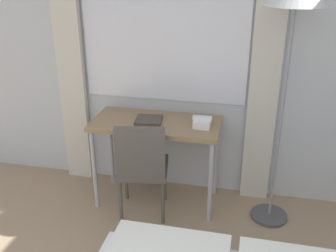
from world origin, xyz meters
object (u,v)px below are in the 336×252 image
(desk_chair, at_px, (142,165))
(telephone, at_px, (202,122))
(desk, at_px, (156,130))
(standing_lamp, at_px, (295,11))
(book, at_px, (149,120))

(desk_chair, xyz_separation_m, telephone, (0.44, 0.23, 0.31))
(desk, bearing_deg, desk_chair, -103.16)
(standing_lamp, relative_size, telephone, 12.48)
(desk, relative_size, book, 4.53)
(desk, bearing_deg, standing_lamp, -2.75)
(desk_chair, height_order, telephone, desk_chair)
(desk, relative_size, standing_lamp, 0.55)
(desk, height_order, standing_lamp, standing_lamp)
(book, bearing_deg, telephone, -1.41)
(desk_chair, height_order, standing_lamp, standing_lamp)
(desk_chair, relative_size, standing_lamp, 0.45)
(standing_lamp, bearing_deg, desk_chair, -169.11)
(desk_chair, distance_m, telephone, 0.59)
(desk, relative_size, telephone, 6.88)
(desk_chair, distance_m, standing_lamp, 1.59)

